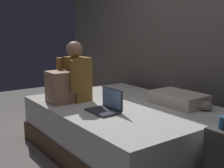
{
  "coord_description": "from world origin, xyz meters",
  "views": [
    {
      "loc": [
        2.13,
        -1.55,
        1.3
      ],
      "look_at": [
        -0.14,
        0.1,
        0.76
      ],
      "focal_mm": 46.47,
      "sensor_mm": 36.0,
      "label": 1
    }
  ],
  "objects_px": {
    "pillow": "(178,99)",
    "mug": "(223,122)",
    "person_sitting": "(70,79)",
    "laptop": "(107,106)",
    "clothes_pile": "(198,105)",
    "bed": "(124,128)"
  },
  "relations": [
    {
      "from": "laptop",
      "to": "pillow",
      "type": "height_order",
      "value": "laptop"
    },
    {
      "from": "person_sitting",
      "to": "laptop",
      "type": "distance_m",
      "value": 0.62
    },
    {
      "from": "laptop",
      "to": "mug",
      "type": "bearing_deg",
      "value": 16.02
    },
    {
      "from": "mug",
      "to": "clothes_pile",
      "type": "distance_m",
      "value": 0.77
    },
    {
      "from": "bed",
      "to": "person_sitting",
      "type": "height_order",
      "value": "person_sitting"
    },
    {
      "from": "pillow",
      "to": "bed",
      "type": "bearing_deg",
      "value": -127.65
    },
    {
      "from": "clothes_pile",
      "to": "person_sitting",
      "type": "bearing_deg",
      "value": -140.33
    },
    {
      "from": "pillow",
      "to": "clothes_pile",
      "type": "relative_size",
      "value": 1.91
    },
    {
      "from": "laptop",
      "to": "person_sitting",
      "type": "bearing_deg",
      "value": -172.34
    },
    {
      "from": "person_sitting",
      "to": "mug",
      "type": "bearing_deg",
      "value": 13.12
    },
    {
      "from": "laptop",
      "to": "pillow",
      "type": "relative_size",
      "value": 0.57
    },
    {
      "from": "person_sitting",
      "to": "pillow",
      "type": "distance_m",
      "value": 1.18
    },
    {
      "from": "pillow",
      "to": "mug",
      "type": "xyz_separation_m",
      "value": [
        0.82,
        -0.45,
        0.05
      ]
    },
    {
      "from": "bed",
      "to": "mug",
      "type": "relative_size",
      "value": 22.22
    },
    {
      "from": "pillow",
      "to": "mug",
      "type": "relative_size",
      "value": 6.22
    },
    {
      "from": "person_sitting",
      "to": "bed",
      "type": "bearing_deg",
      "value": 39.29
    },
    {
      "from": "pillow",
      "to": "clothes_pile",
      "type": "height_order",
      "value": "pillow"
    },
    {
      "from": "laptop",
      "to": "clothes_pile",
      "type": "relative_size",
      "value": 1.09
    },
    {
      "from": "person_sitting",
      "to": "clothes_pile",
      "type": "relative_size",
      "value": 2.24
    },
    {
      "from": "bed",
      "to": "pillow",
      "type": "distance_m",
      "value": 0.65
    },
    {
      "from": "bed",
      "to": "clothes_pile",
      "type": "height_order",
      "value": "clothes_pile"
    },
    {
      "from": "pillow",
      "to": "mug",
      "type": "distance_m",
      "value": 0.94
    }
  ]
}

